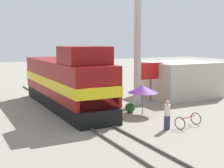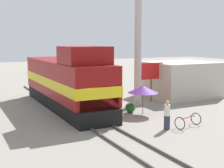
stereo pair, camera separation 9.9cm
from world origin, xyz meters
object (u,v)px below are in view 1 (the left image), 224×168
at_px(utility_pole, 138,36).
at_px(bicycle, 188,121).
at_px(locomotive, 67,83).
at_px(vendor_umbrella, 143,89).
at_px(billboard_sign, 151,73).
at_px(person_bystander, 167,114).

height_order(utility_pole, bicycle, utility_pole).
bearing_deg(utility_pole, bicycle, -95.77).
height_order(locomotive, utility_pole, utility_pole).
distance_m(vendor_umbrella, billboard_sign, 4.88).
bearing_deg(vendor_umbrella, locomotive, 135.40).
height_order(utility_pole, person_bystander, utility_pole).
distance_m(utility_pole, bicycle, 8.81).
xyz_separation_m(utility_pole, person_bystander, (-2.20, -6.91, -4.64)).
height_order(utility_pole, vendor_umbrella, utility_pole).
height_order(locomotive, billboard_sign, locomotive).
height_order(person_bystander, bicycle, person_bystander).
xyz_separation_m(locomotive, utility_pole, (5.58, -1.29, 3.57)).
bearing_deg(locomotive, vendor_umbrella, -44.60).
height_order(vendor_umbrella, bicycle, vendor_umbrella).
relative_size(locomotive, bicycle, 7.18).
xyz_separation_m(locomotive, bicycle, (4.87, -8.36, -1.64)).
xyz_separation_m(vendor_umbrella, bicycle, (0.62, -4.17, -1.41)).
distance_m(locomotive, vendor_umbrella, 5.97).
relative_size(utility_pole, bicycle, 6.00).
height_order(utility_pole, billboard_sign, utility_pole).
distance_m(locomotive, billboard_sign, 7.45).
distance_m(utility_pole, vendor_umbrella, 4.96).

